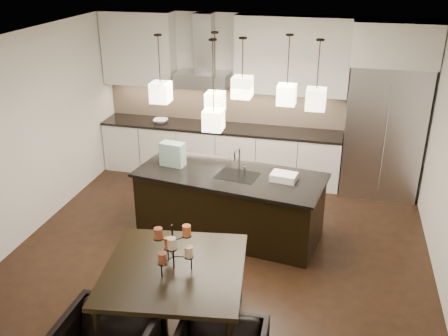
# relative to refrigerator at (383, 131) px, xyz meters

# --- Properties ---
(floor) EXTENTS (5.50, 5.50, 0.02)m
(floor) POSITION_rel_refrigerator_xyz_m (-2.10, -2.38, -1.08)
(floor) COLOR black
(floor) RESTS_ON ground
(ceiling) EXTENTS (5.50, 5.50, 0.02)m
(ceiling) POSITION_rel_refrigerator_xyz_m (-2.10, -2.38, 1.73)
(ceiling) COLOR white
(ceiling) RESTS_ON wall_back
(wall_back) EXTENTS (5.50, 0.02, 2.80)m
(wall_back) POSITION_rel_refrigerator_xyz_m (-2.10, 0.38, 0.32)
(wall_back) COLOR silver
(wall_back) RESTS_ON ground
(wall_front) EXTENTS (5.50, 0.02, 2.80)m
(wall_front) POSITION_rel_refrigerator_xyz_m (-2.10, -5.14, 0.32)
(wall_front) COLOR silver
(wall_front) RESTS_ON ground
(wall_left) EXTENTS (0.02, 5.50, 2.80)m
(wall_left) POSITION_rel_refrigerator_xyz_m (-4.86, -2.38, 0.32)
(wall_left) COLOR silver
(wall_left) RESTS_ON ground
(refrigerator) EXTENTS (1.20, 0.72, 2.15)m
(refrigerator) POSITION_rel_refrigerator_xyz_m (0.00, 0.00, 0.00)
(refrigerator) COLOR #B7B7BA
(refrigerator) RESTS_ON floor
(fridge_panel) EXTENTS (1.26, 0.72, 0.65)m
(fridge_panel) POSITION_rel_refrigerator_xyz_m (0.00, 0.00, 1.40)
(fridge_panel) COLOR silver
(fridge_panel) RESTS_ON refrigerator
(lower_cabinets) EXTENTS (4.21, 0.62, 0.88)m
(lower_cabinets) POSITION_rel_refrigerator_xyz_m (-2.73, 0.05, -0.64)
(lower_cabinets) COLOR silver
(lower_cabinets) RESTS_ON floor
(countertop) EXTENTS (4.21, 0.66, 0.04)m
(countertop) POSITION_rel_refrigerator_xyz_m (-2.73, 0.05, -0.17)
(countertop) COLOR black
(countertop) RESTS_ON lower_cabinets
(backsplash) EXTENTS (4.21, 0.02, 0.63)m
(backsplash) POSITION_rel_refrigerator_xyz_m (-2.73, 0.35, 0.16)
(backsplash) COLOR tan
(backsplash) RESTS_ON countertop
(upper_cab_left) EXTENTS (1.25, 0.35, 1.25)m
(upper_cab_left) POSITION_rel_refrigerator_xyz_m (-4.20, 0.19, 1.10)
(upper_cab_left) COLOR silver
(upper_cab_left) RESTS_ON wall_back
(upper_cab_right) EXTENTS (1.85, 0.35, 1.25)m
(upper_cab_right) POSITION_rel_refrigerator_xyz_m (-1.55, 0.19, 1.10)
(upper_cab_right) COLOR silver
(upper_cab_right) RESTS_ON wall_back
(hood_canopy) EXTENTS (0.90, 0.52, 0.24)m
(hood_canopy) POSITION_rel_refrigerator_xyz_m (-3.03, 0.10, 0.65)
(hood_canopy) COLOR #B7B7BA
(hood_canopy) RESTS_ON wall_back
(hood_chimney) EXTENTS (0.30, 0.28, 0.96)m
(hood_chimney) POSITION_rel_refrigerator_xyz_m (-3.03, 0.21, 1.24)
(hood_chimney) COLOR #B7B7BA
(hood_chimney) RESTS_ON hood_canopy
(fruit_bowl) EXTENTS (0.28, 0.28, 0.06)m
(fruit_bowl) POSITION_rel_refrigerator_xyz_m (-3.79, 0.00, -0.12)
(fruit_bowl) COLOR silver
(fruit_bowl) RESTS_ON countertop
(island_body) EXTENTS (2.62, 1.35, 0.88)m
(island_body) POSITION_rel_refrigerator_xyz_m (-2.10, -1.85, -0.63)
(island_body) COLOR black
(island_body) RESTS_ON floor
(island_top) EXTENTS (2.72, 1.44, 0.04)m
(island_top) POSITION_rel_refrigerator_xyz_m (-2.10, -1.85, -0.17)
(island_top) COLOR black
(island_top) RESTS_ON island_body
(faucet) EXTENTS (0.13, 0.25, 0.38)m
(faucet) POSITION_rel_refrigerator_xyz_m (-1.98, -1.77, 0.04)
(faucet) COLOR silver
(faucet) RESTS_ON island_top
(tote_bag) EXTENTS (0.36, 0.23, 0.34)m
(tote_bag) POSITION_rel_refrigerator_xyz_m (-2.96, -1.75, 0.02)
(tote_bag) COLOR #24654E
(tote_bag) RESTS_ON island_top
(food_container) EXTENTS (0.37, 0.29, 0.10)m
(food_container) POSITION_rel_refrigerator_xyz_m (-1.35, -1.89, -0.10)
(food_container) COLOR silver
(food_container) RESTS_ON island_top
(dining_table) EXTENTS (1.57, 1.57, 0.84)m
(dining_table) POSITION_rel_refrigerator_xyz_m (-2.17, -4.01, -0.66)
(dining_table) COLOR black
(dining_table) RESTS_ON floor
(candelabra) EXTENTS (0.45, 0.45, 0.49)m
(candelabra) POSITION_rel_refrigerator_xyz_m (-2.17, -4.01, 0.01)
(candelabra) COLOR black
(candelabra) RESTS_ON dining_table
(candle_a) EXTENTS (0.10, 0.10, 0.11)m
(candle_a) POSITION_rel_refrigerator_xyz_m (-2.02, -3.99, -0.04)
(candle_a) COLOR beige
(candle_a) RESTS_ON candelabra
(candle_b) EXTENTS (0.10, 0.10, 0.11)m
(candle_b) POSITION_rel_refrigerator_xyz_m (-2.27, -3.89, -0.04)
(candle_b) COLOR #C25829
(candle_b) RESTS_ON candelabra
(candle_c) EXTENTS (0.10, 0.10, 0.11)m
(candle_c) POSITION_rel_refrigerator_xyz_m (-2.23, -4.15, -0.04)
(candle_c) COLOR brown
(candle_c) RESTS_ON candelabra
(candle_d) EXTENTS (0.10, 0.10, 0.11)m
(candle_d) POSITION_rel_refrigerator_xyz_m (-2.06, -3.89, 0.14)
(candle_d) COLOR #C25829
(candle_d) RESTS_ON candelabra
(candle_e) EXTENTS (0.10, 0.10, 0.11)m
(candle_e) POSITION_rel_refrigerator_xyz_m (-2.32, -4.01, 0.14)
(candle_e) COLOR brown
(candle_e) RESTS_ON candelabra
(candle_f) EXTENTS (0.10, 0.10, 0.11)m
(candle_f) POSITION_rel_refrigerator_xyz_m (-2.13, -4.15, 0.14)
(candle_f) COLOR beige
(candle_f) RESTS_ON candelabra
(pendant_a) EXTENTS (0.24, 0.24, 0.26)m
(pendant_a) POSITION_rel_refrigerator_xyz_m (-2.98, -2.03, 0.99)
(pendant_a) COLOR #F7EBBF
(pendant_a) RESTS_ON ceiling
(pendant_b) EXTENTS (0.24, 0.24, 0.26)m
(pendant_b) POSITION_rel_refrigerator_xyz_m (-2.34, -1.68, 0.81)
(pendant_b) COLOR #F7EBBF
(pendant_b) RESTS_ON ceiling
(pendant_c) EXTENTS (0.24, 0.24, 0.26)m
(pendant_c) POSITION_rel_refrigerator_xyz_m (-1.91, -2.01, 1.12)
(pendant_c) COLOR #F7EBBF
(pendant_c) RESTS_ON ceiling
(pendant_d) EXTENTS (0.24, 0.24, 0.26)m
(pendant_d) POSITION_rel_refrigerator_xyz_m (-1.40, -1.64, 0.96)
(pendant_d) COLOR #F7EBBF
(pendant_d) RESTS_ON ceiling
(pendant_e) EXTENTS (0.24, 0.24, 0.26)m
(pendant_e) POSITION_rel_refrigerator_xyz_m (-1.00, -1.92, 1.00)
(pendant_e) COLOR #F7EBBF
(pendant_e) RESTS_ON ceiling
(pendant_f) EXTENTS (0.24, 0.24, 0.26)m
(pendant_f) POSITION_rel_refrigerator_xyz_m (-2.23, -2.21, 0.73)
(pendant_f) COLOR #F7EBBF
(pendant_f) RESTS_ON ceiling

